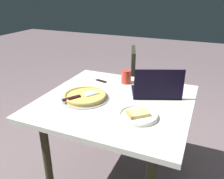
{
  "coord_description": "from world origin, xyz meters",
  "views": [
    {
      "loc": [
        -0.54,
        1.33,
        1.44
      ],
      "look_at": [
        0.04,
        -0.02,
        0.8
      ],
      "focal_mm": 37.15,
      "sensor_mm": 36.0,
      "label": 1
    }
  ],
  "objects_px": {
    "dining_table": "(116,111)",
    "pizza_plate": "(138,115)",
    "drink_cup": "(126,77)",
    "table_knife": "(97,80)",
    "chair_near": "(123,85)",
    "laptop": "(156,90)",
    "pizza_tray": "(85,96)"
  },
  "relations": [
    {
      "from": "dining_table",
      "to": "pizza_plate",
      "type": "xyz_separation_m",
      "value": [
        -0.21,
        0.16,
        0.1
      ]
    },
    {
      "from": "pizza_tray",
      "to": "drink_cup",
      "type": "relative_size",
      "value": 3.14
    },
    {
      "from": "chair_near",
      "to": "table_knife",
      "type": "bearing_deg",
      "value": 85.54
    },
    {
      "from": "table_knife",
      "to": "chair_near",
      "type": "bearing_deg",
      "value": -94.46
    },
    {
      "from": "chair_near",
      "to": "drink_cup",
      "type": "bearing_deg",
      "value": 113.05
    },
    {
      "from": "pizza_plate",
      "to": "drink_cup",
      "type": "height_order",
      "value": "drink_cup"
    },
    {
      "from": "pizza_tray",
      "to": "drink_cup",
      "type": "distance_m",
      "value": 0.42
    },
    {
      "from": "dining_table",
      "to": "laptop",
      "type": "distance_m",
      "value": 0.33
    },
    {
      "from": "pizza_tray",
      "to": "pizza_plate",
      "type": "bearing_deg",
      "value": 166.53
    },
    {
      "from": "chair_near",
      "to": "laptop",
      "type": "bearing_deg",
      "value": 127.92
    },
    {
      "from": "laptop",
      "to": "pizza_plate",
      "type": "relative_size",
      "value": 1.65
    },
    {
      "from": "table_knife",
      "to": "pizza_plate",
      "type": "bearing_deg",
      "value": 137.99
    },
    {
      "from": "pizza_plate",
      "to": "chair_near",
      "type": "height_order",
      "value": "chair_near"
    },
    {
      "from": "pizza_tray",
      "to": "chair_near",
      "type": "height_order",
      "value": "chair_near"
    },
    {
      "from": "table_knife",
      "to": "drink_cup",
      "type": "relative_size",
      "value": 2.17
    },
    {
      "from": "pizza_plate",
      "to": "chair_near",
      "type": "relative_size",
      "value": 0.27
    },
    {
      "from": "pizza_plate",
      "to": "chair_near",
      "type": "xyz_separation_m",
      "value": [
        0.46,
        -0.96,
        -0.25
      ]
    },
    {
      "from": "pizza_plate",
      "to": "table_knife",
      "type": "bearing_deg",
      "value": -42.01
    },
    {
      "from": "pizza_plate",
      "to": "drink_cup",
      "type": "xyz_separation_m",
      "value": [
        0.25,
        -0.49,
        0.04
      ]
    },
    {
      "from": "table_knife",
      "to": "drink_cup",
      "type": "height_order",
      "value": "drink_cup"
    },
    {
      "from": "laptop",
      "to": "chair_near",
      "type": "distance_m",
      "value": 0.83
    },
    {
      "from": "drink_cup",
      "to": "chair_near",
      "type": "xyz_separation_m",
      "value": [
        0.2,
        -0.48,
        -0.29
      ]
    },
    {
      "from": "pizza_tray",
      "to": "chair_near",
      "type": "relative_size",
      "value": 0.38
    },
    {
      "from": "table_knife",
      "to": "drink_cup",
      "type": "xyz_separation_m",
      "value": [
        -0.24,
        -0.04,
        0.05
      ]
    },
    {
      "from": "laptop",
      "to": "drink_cup",
      "type": "bearing_deg",
      "value": -27.06
    },
    {
      "from": "laptop",
      "to": "chair_near",
      "type": "bearing_deg",
      "value": -52.08
    },
    {
      "from": "dining_table",
      "to": "table_knife",
      "type": "bearing_deg",
      "value": -44.9
    },
    {
      "from": "chair_near",
      "to": "dining_table",
      "type": "bearing_deg",
      "value": 106.93
    },
    {
      "from": "dining_table",
      "to": "drink_cup",
      "type": "relative_size",
      "value": 9.46
    },
    {
      "from": "table_knife",
      "to": "chair_near",
      "type": "relative_size",
      "value": 0.26
    },
    {
      "from": "drink_cup",
      "to": "pizza_tray",
      "type": "bearing_deg",
      "value": 66.98
    },
    {
      "from": "table_knife",
      "to": "chair_near",
      "type": "xyz_separation_m",
      "value": [
        -0.04,
        -0.52,
        -0.24
      ]
    }
  ]
}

